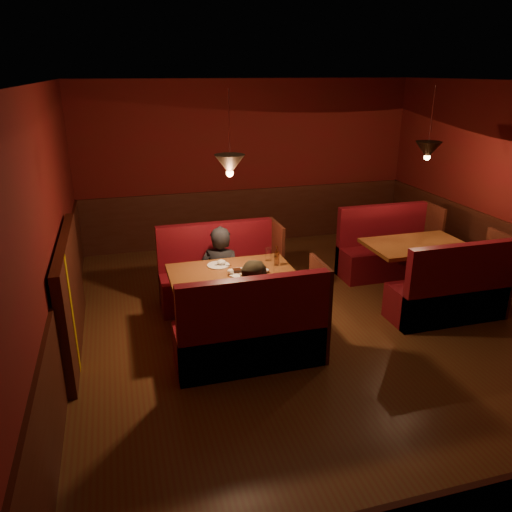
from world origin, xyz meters
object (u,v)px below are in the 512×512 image
object	(u,v)px
main_table	(233,285)
second_bench_far	(386,253)
second_table	(415,257)
second_bench_near	(451,295)
diner_b	(257,294)
main_bench_near	(253,337)
main_bench_far	(221,278)
diner_a	(221,257)

from	to	relation	value
main_table	second_bench_far	world-z (taller)	second_bench_far
second_table	second_bench_near	world-z (taller)	second_bench_near
second_bench_near	diner_b	world-z (taller)	diner_b
second_bench_far	second_bench_near	size ratio (longest dim) A/B	1.00
main_table	diner_b	size ratio (longest dim) A/B	1.02
main_table	main_bench_near	world-z (taller)	main_bench_near
main_bench_near	second_bench_far	distance (m)	3.36
second_bench_far	second_bench_near	xyz separation A→B (m)	(0.00, -1.63, 0.00)
second_bench_near	diner_b	size ratio (longest dim) A/B	1.04
main_bench_far	second_bench_near	distance (m)	3.02
main_table	diner_a	world-z (taller)	diner_a
main_bench_far	second_bench_near	world-z (taller)	main_bench_far
main_bench_near	second_bench_far	bearing A→B (deg)	36.22
second_bench_far	main_table	bearing A→B (deg)	-157.16
main_bench_near	second_bench_near	distance (m)	2.74
main_table	main_bench_far	bearing A→B (deg)	88.82
second_bench_near	main_bench_near	bearing A→B (deg)	-172.58
main_table	second_bench_far	distance (m)	2.97
main_bench_near	second_table	size ratio (longest dim) A/B	1.18
second_bench_near	second_bench_far	bearing A→B (deg)	90.00
second_table	second_bench_far	size ratio (longest dim) A/B	0.90
main_bench_far	second_bench_far	bearing A→B (deg)	6.63
main_bench_near	diner_a	world-z (taller)	diner_a
second_table	second_bench_far	distance (m)	0.85
second_table	second_bench_near	size ratio (longest dim) A/B	0.90
main_table	second_table	size ratio (longest dim) A/B	1.08
second_bench_near	main_table	bearing A→B (deg)	169.96
second_bench_far	main_bench_far	bearing A→B (deg)	-173.37
main_bench_far	second_bench_near	size ratio (longest dim) A/B	1.07
main_bench_far	main_bench_near	size ratio (longest dim) A/B	1.00
main_table	main_bench_near	bearing A→B (deg)	-88.82
diner_a	diner_b	world-z (taller)	diner_a
second_table	diner_b	world-z (taller)	diner_b
main_bench_far	second_bench_near	xyz separation A→B (m)	(2.71, -1.32, -0.01)
second_bench_near	second_table	bearing A→B (deg)	92.20
main_bench_far	main_table	bearing A→B (deg)	-91.18
main_bench_far	second_table	size ratio (longest dim) A/B	1.18
main_bench_far	diner_a	world-z (taller)	diner_a
main_bench_near	diner_b	distance (m)	0.47
main_bench_near	second_bench_far	xyz separation A→B (m)	(2.71, 1.99, -0.01)
main_bench_far	second_bench_far	size ratio (longest dim) A/B	1.07
second_table	diner_a	bearing A→B (deg)	174.41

